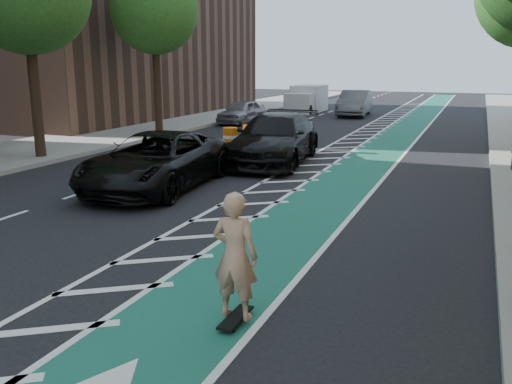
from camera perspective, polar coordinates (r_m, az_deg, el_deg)
The scene contains 17 objects.
ground at distance 9.72m, azimuth -21.89°, elevation -8.18°, with size 120.00×120.00×0.00m, color black.
bike_lane at distance 17.09m, azimuth 10.04°, elevation 1.76°, with size 2.00×90.00×0.01m, color #175243.
buffer_strip at distance 17.46m, azimuth 5.23°, elevation 2.16°, with size 1.40×90.00×0.01m, color silver.
sidewalk_left at distance 23.13m, azimuth -21.87°, elevation 4.23°, with size 5.00×90.00×0.15m, color gray.
curb_right at distance 16.72m, azimuth 23.71°, elevation 0.82°, with size 0.12×90.00×0.16m, color gray.
curb_left at distance 21.51m, azimuth -17.14°, elevation 3.98°, with size 0.12×90.00×0.16m, color gray.
tree_l_d at distance 26.70m, azimuth -11.00°, elevation 18.34°, with size 4.20×4.20×7.90m.
skateboard at distance 7.48m, azimuth -2.15°, elevation -13.08°, with size 0.22×0.77×0.10m.
skateboarder at distance 7.13m, azimuth -2.22°, elevation -6.72°, with size 0.63×0.41×1.73m, color tan.
suv_near at distance 15.21m, azimuth -10.48°, elevation 3.23°, with size 2.56×5.55×1.54m, color black.
suv_far at distance 18.88m, azimuth 1.96°, elevation 5.64°, with size 2.35×5.78×1.68m, color black.
car_silver at distance 31.10m, azimuth -1.52°, elevation 8.45°, with size 1.58×3.92×1.33m, color gray.
car_grey at distance 36.20m, azimuth 10.36°, elevation 9.20°, with size 1.73×4.97×1.64m, color #5E5E64.
box_truck at distance 38.73m, azimuth 5.36°, elevation 9.65°, with size 2.01×4.36×1.81m.
barrel_a at distance 17.83m, azimuth -7.96°, elevation 3.78°, with size 0.70×0.70×0.95m.
barrel_b at distance 20.97m, azimuth -2.71°, elevation 5.38°, with size 0.72×0.72×0.98m.
barrel_c at distance 22.89m, azimuth -0.79°, elevation 5.95°, with size 0.63×0.63×0.86m.
Camera 1 is at (6.49, -6.37, 3.44)m, focal length 38.00 mm.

